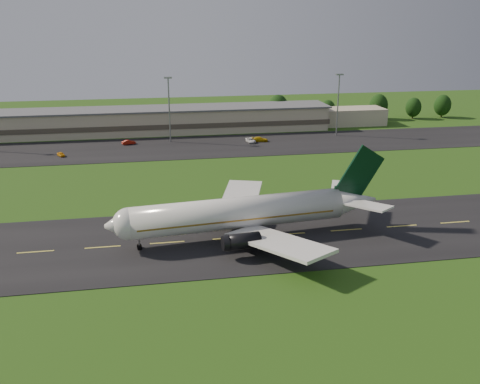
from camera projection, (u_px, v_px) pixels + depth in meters
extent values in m
plane|color=#254812|center=(167.00, 243.00, 93.42)|extent=(360.00, 360.00, 0.00)
cube|color=black|center=(167.00, 243.00, 93.41)|extent=(220.00, 30.00, 0.10)
cube|color=black|center=(155.00, 148.00, 160.76)|extent=(260.00, 30.00, 0.10)
cylinder|color=white|center=(238.00, 213.00, 94.06)|extent=(38.38, 9.58, 5.60)
sphere|color=white|center=(129.00, 224.00, 89.00)|extent=(5.60, 5.60, 5.60)
cone|color=white|center=(117.00, 225.00, 88.47)|extent=(4.55, 5.77, 5.38)
cone|color=white|center=(354.00, 201.00, 100.05)|extent=(9.53, 6.41, 5.49)
cube|color=olive|center=(236.00, 215.00, 94.04)|extent=(35.40, 9.30, 0.28)
cube|color=black|center=(125.00, 221.00, 88.67)|extent=(2.31, 3.19, 0.65)
cube|color=white|center=(278.00, 243.00, 85.42)|extent=(15.56, 19.93, 2.20)
cube|color=white|center=(240.00, 200.00, 105.49)|extent=(12.50, 20.21, 2.20)
cube|color=white|center=(367.00, 205.00, 95.21)|extent=(8.08, 9.28, 0.91)
cube|color=white|center=(342.00, 189.00, 104.33)|extent=(6.89, 9.38, 0.91)
cube|color=black|center=(347.00, 193.00, 99.09)|extent=(5.03, 1.07, 3.00)
cube|color=black|center=(360.00, 173.00, 98.61)|extent=(9.43, 1.44, 10.55)
cylinder|color=black|center=(243.00, 241.00, 86.95)|extent=(5.85, 3.28, 2.70)
cylinder|color=black|center=(219.00, 209.00, 101.55)|extent=(5.85, 3.28, 2.70)
cube|color=tan|center=(153.00, 121.00, 181.98)|extent=(120.00, 15.00, 8.00)
cube|color=#4C4438|center=(153.00, 123.00, 182.22)|extent=(121.00, 15.40, 1.60)
cube|color=#595B60|center=(152.00, 109.00, 180.69)|extent=(122.00, 16.00, 0.50)
cube|color=tan|center=(346.00, 116.00, 195.95)|extent=(28.00, 11.00, 6.00)
cylinder|color=gray|center=(169.00, 111.00, 165.99)|extent=(0.44, 0.44, 20.00)
cube|color=gray|center=(168.00, 78.00, 162.85)|extent=(2.40, 1.20, 0.50)
cylinder|color=gray|center=(338.00, 106.00, 175.25)|extent=(0.44, 0.44, 20.00)
cube|color=gray|center=(340.00, 74.00, 172.11)|extent=(2.40, 1.20, 0.50)
cylinder|color=black|center=(43.00, 128.00, 184.90)|extent=(0.56, 0.56, 2.38)
ellipsoid|color=black|center=(42.00, 120.00, 184.00)|extent=(5.56, 5.56, 6.95)
cylinder|color=black|center=(278.00, 118.00, 199.92)|extent=(0.56, 0.56, 3.29)
ellipsoid|color=black|center=(278.00, 108.00, 198.67)|extent=(7.67, 7.67, 9.59)
cylinder|color=black|center=(327.00, 117.00, 203.83)|extent=(0.56, 0.56, 2.49)
ellipsoid|color=black|center=(328.00, 110.00, 202.89)|extent=(5.80, 5.80, 7.25)
cylinder|color=black|center=(378.00, 115.00, 207.09)|extent=(0.56, 0.56, 3.03)
ellipsoid|color=black|center=(379.00, 106.00, 205.94)|extent=(7.08, 7.08, 8.85)
cylinder|color=black|center=(413.00, 115.00, 208.09)|extent=(0.56, 0.56, 2.56)
ellipsoid|color=black|center=(413.00, 107.00, 207.12)|extent=(5.97, 5.97, 7.46)
cylinder|color=black|center=(441.00, 114.00, 210.59)|extent=(0.56, 0.56, 2.80)
ellipsoid|color=black|center=(442.00, 105.00, 209.52)|extent=(6.53, 6.53, 8.16)
imported|color=orange|center=(61.00, 154.00, 151.27)|extent=(2.83, 3.69, 1.17)
imported|color=#9C170A|center=(129.00, 142.00, 165.40)|extent=(4.41, 2.62, 1.37)
imported|color=silver|center=(251.00, 140.00, 168.06)|extent=(2.64, 5.19, 1.40)
imported|color=#C89F0B|center=(260.00, 139.00, 169.15)|extent=(5.40, 2.75, 1.50)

